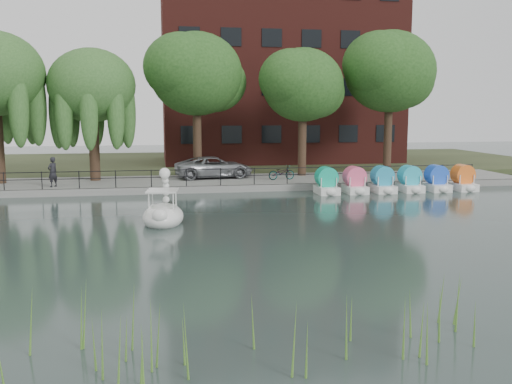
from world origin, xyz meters
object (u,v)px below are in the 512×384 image
object	(u,v)px
minivan	(214,166)
pedestrian	(53,170)
bicycle	(281,172)
swan_boat	(163,212)

from	to	relation	value
minivan	pedestrian	distance (m)	9.96
minivan	bicycle	bearing A→B (deg)	-119.48
bicycle	pedestrian	world-z (taller)	pedestrian
bicycle	swan_boat	distance (m)	13.32
swan_boat	bicycle	bearing A→B (deg)	62.89
minivan	pedestrian	xyz separation A→B (m)	(-9.56, -2.79, 0.18)
minivan	bicycle	world-z (taller)	minivan
swan_boat	minivan	bearing A→B (deg)	82.18
minivan	bicycle	size ratio (longest dim) A/B	3.37
minivan	pedestrian	bearing A→B (deg)	98.87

